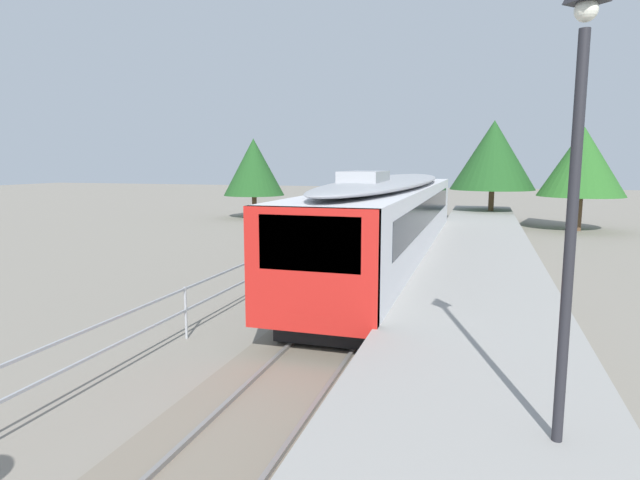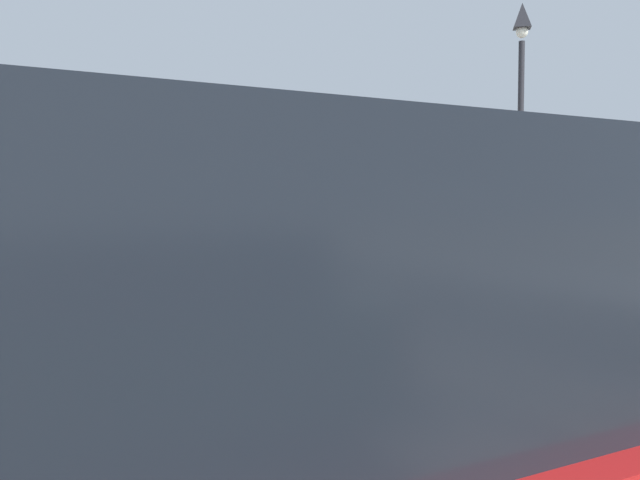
# 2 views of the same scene
# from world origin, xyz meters

# --- Properties ---
(ground_plane) EXTENTS (160.00, 160.00, 0.00)m
(ground_plane) POSITION_xyz_m (-3.00, 22.00, 0.00)
(ground_plane) COLOR gray
(track_rails) EXTENTS (3.20, 60.00, 0.14)m
(track_rails) POSITION_xyz_m (0.00, 22.00, 0.03)
(track_rails) COLOR slate
(track_rails) RESTS_ON ground
(commuter_train) EXTENTS (2.82, 20.20, 3.74)m
(commuter_train) POSITION_xyz_m (0.00, 30.24, 2.15)
(commuter_train) COLOR silver
(commuter_train) RESTS_ON track_rails
(station_platform) EXTENTS (3.90, 60.00, 0.90)m
(station_platform) POSITION_xyz_m (3.25, 22.00, 0.45)
(station_platform) COLOR #999691
(station_platform) RESTS_ON ground
(platform_lamp_mid_platform) EXTENTS (0.34, 0.34, 5.35)m
(platform_lamp_mid_platform) POSITION_xyz_m (4.20, 16.75, 4.62)
(platform_lamp_mid_platform) COLOR #232328
(platform_lamp_mid_platform) RESTS_ON station_platform
(tree_behind_carpark) EXTENTS (5.56, 5.56, 6.93)m
(tree_behind_carpark) POSITION_xyz_m (3.81, 48.07, 4.63)
(tree_behind_carpark) COLOR brown
(tree_behind_carpark) RESTS_ON ground
(tree_behind_station_far) EXTENTS (4.52, 4.52, 5.92)m
(tree_behind_station_far) POSITION_xyz_m (-13.19, 47.05, 3.81)
(tree_behind_station_far) COLOR brown
(tree_behind_station_far) RESTS_ON ground
(tree_distant_left) EXTENTS (5.03, 5.03, 6.26)m
(tree_distant_left) POSITION_xyz_m (8.90, 45.82, 4.18)
(tree_distant_left) COLOR brown
(tree_distant_left) RESTS_ON ground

